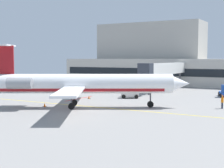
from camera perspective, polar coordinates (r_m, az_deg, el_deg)
ground at (r=45.83m, az=-3.16°, el=-4.37°), size 120.00×120.00×0.11m
terminal_building at (r=92.13m, az=9.07°, el=3.98°), size 60.21×15.54×16.87m
jet_bridge_west at (r=70.49m, az=8.95°, el=2.55°), size 2.40×22.78×6.05m
regional_jet at (r=46.88m, az=-5.84°, el=0.02°), size 28.15×23.94×8.87m
baggage_tug at (r=58.02m, az=3.44°, el=-1.47°), size 3.56×3.07×2.21m
fuel_tank at (r=78.67m, az=-1.72°, el=0.45°), size 7.02×2.40×2.62m
marshaller at (r=48.45m, az=18.46°, el=-2.86°), size 0.45×0.78×1.95m
safety_cone_alpha at (r=48.75m, az=-11.51°, el=-3.57°), size 0.47×0.47×0.55m
safety_cone_bravo at (r=57.24m, az=-4.00°, el=-2.30°), size 0.47×0.47×0.55m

